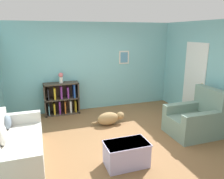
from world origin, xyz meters
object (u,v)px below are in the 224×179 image
at_px(recliner_chair, 195,120).
at_px(dog, 110,118).
at_px(coffee_table, 126,153).
at_px(couch, 15,149).
at_px(bookshelf, 62,99).
at_px(vase, 61,77).

height_order(recliner_chair, dog, recliner_chair).
bearing_deg(recliner_chair, coffee_table, -162.06).
xyz_separation_m(couch, recliner_chair, (3.86, -0.03, 0.05)).
distance_m(bookshelf, coffee_table, 3.09).
bearing_deg(couch, vase, 64.53).
xyz_separation_m(couch, vase, (1.09, 2.29, 0.79)).
height_order(couch, dog, couch).
bearing_deg(bookshelf, couch, -115.15).
height_order(couch, recliner_chair, recliner_chair).
relative_size(recliner_chair, coffee_table, 1.39).
relative_size(couch, vase, 6.66).
distance_m(couch, recliner_chair, 3.86).
height_order(couch, coffee_table, couch).
height_order(bookshelf, recliner_chair, recliner_chair).
distance_m(bookshelf, vase, 0.65).
bearing_deg(dog, couch, -152.51).
height_order(bookshelf, dog, bookshelf).
bearing_deg(coffee_table, bookshelf, 104.78).
xyz_separation_m(couch, bookshelf, (1.08, 2.31, 0.14)).
distance_m(coffee_table, vase, 3.18).
bearing_deg(bookshelf, recliner_chair, -40.13).
xyz_separation_m(couch, dog, (2.14, 1.11, -0.13)).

